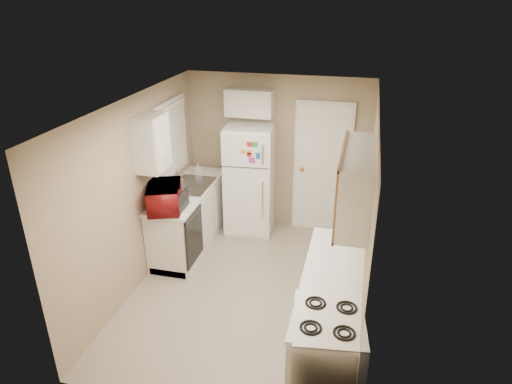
# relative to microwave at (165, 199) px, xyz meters

# --- Properties ---
(floor) EXTENTS (3.80, 3.80, 0.00)m
(floor) POSITION_rel_microwave_xyz_m (1.15, -0.23, -1.05)
(floor) COLOR #B9AC9B
(floor) RESTS_ON ground
(ceiling) EXTENTS (3.80, 3.80, 0.00)m
(ceiling) POSITION_rel_microwave_xyz_m (1.15, -0.23, 1.35)
(ceiling) COLOR white
(ceiling) RESTS_ON floor
(wall_left) EXTENTS (3.80, 3.80, 0.00)m
(wall_left) POSITION_rel_microwave_xyz_m (-0.25, -0.23, 0.15)
(wall_left) COLOR tan
(wall_left) RESTS_ON floor
(wall_right) EXTENTS (3.80, 3.80, 0.00)m
(wall_right) POSITION_rel_microwave_xyz_m (2.55, -0.23, 0.15)
(wall_right) COLOR tan
(wall_right) RESTS_ON floor
(wall_back) EXTENTS (2.80, 2.80, 0.00)m
(wall_back) POSITION_rel_microwave_xyz_m (1.15, 1.67, 0.15)
(wall_back) COLOR tan
(wall_back) RESTS_ON floor
(wall_front) EXTENTS (2.80, 2.80, 0.00)m
(wall_front) POSITION_rel_microwave_xyz_m (1.15, -2.13, 0.15)
(wall_front) COLOR tan
(wall_front) RESTS_ON floor
(left_counter) EXTENTS (0.60, 1.80, 0.90)m
(left_counter) POSITION_rel_microwave_xyz_m (0.05, 0.67, -0.60)
(left_counter) COLOR silver
(left_counter) RESTS_ON floor
(dishwasher) EXTENTS (0.03, 0.58, 0.72)m
(dishwasher) POSITION_rel_microwave_xyz_m (0.34, 0.07, -0.56)
(dishwasher) COLOR black
(dishwasher) RESTS_ON floor
(sink) EXTENTS (0.54, 0.74, 0.16)m
(sink) POSITION_rel_microwave_xyz_m (0.05, 0.82, -0.19)
(sink) COLOR gray
(sink) RESTS_ON left_counter
(microwave) EXTENTS (0.69, 0.53, 0.41)m
(microwave) POSITION_rel_microwave_xyz_m (0.00, 0.00, 0.00)
(microwave) COLOR maroon
(microwave) RESTS_ON left_counter
(soap_bottle) EXTENTS (0.10, 0.10, 0.19)m
(soap_bottle) POSITION_rel_microwave_xyz_m (0.00, 1.23, -0.05)
(soap_bottle) COLOR white
(soap_bottle) RESTS_ON left_counter
(window_blinds) EXTENTS (0.10, 0.98, 1.08)m
(window_blinds) POSITION_rel_microwave_xyz_m (-0.21, 0.82, 0.55)
(window_blinds) COLOR silver
(window_blinds) RESTS_ON wall_left
(upper_cabinet_left) EXTENTS (0.30, 0.45, 0.70)m
(upper_cabinet_left) POSITION_rel_microwave_xyz_m (-0.10, -0.01, 0.75)
(upper_cabinet_left) COLOR silver
(upper_cabinet_left) RESTS_ON wall_left
(refrigerator) EXTENTS (0.75, 0.73, 1.70)m
(refrigerator) POSITION_rel_microwave_xyz_m (0.79, 1.36, -0.20)
(refrigerator) COLOR white
(refrigerator) RESTS_ON floor
(cabinet_over_fridge) EXTENTS (0.70, 0.30, 0.40)m
(cabinet_over_fridge) POSITION_rel_microwave_xyz_m (0.75, 1.52, 0.95)
(cabinet_over_fridge) COLOR silver
(cabinet_over_fridge) RESTS_ON wall_back
(interior_door) EXTENTS (0.86, 0.06, 2.08)m
(interior_door) POSITION_rel_microwave_xyz_m (1.85, 1.63, -0.03)
(interior_door) COLOR white
(interior_door) RESTS_ON floor
(right_counter) EXTENTS (0.60, 2.00, 0.90)m
(right_counter) POSITION_rel_microwave_xyz_m (2.25, -1.03, -0.60)
(right_counter) COLOR silver
(right_counter) RESTS_ON floor
(stove) EXTENTS (0.71, 0.83, 0.93)m
(stove) POSITION_rel_microwave_xyz_m (2.28, -1.67, -0.59)
(stove) COLOR white
(stove) RESTS_ON floor
(upper_cabinet_right) EXTENTS (0.30, 1.20, 0.70)m
(upper_cabinet_right) POSITION_rel_microwave_xyz_m (2.40, -0.73, 0.75)
(upper_cabinet_right) COLOR silver
(upper_cabinet_right) RESTS_ON wall_right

